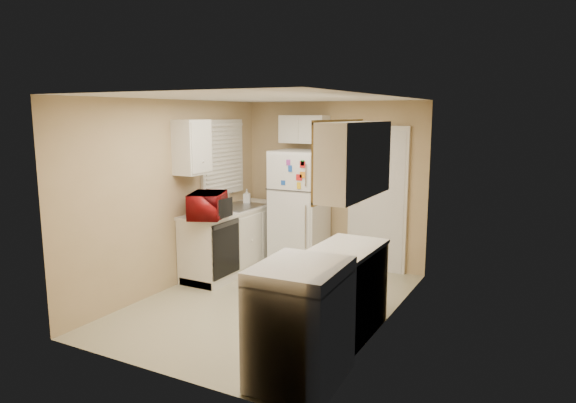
% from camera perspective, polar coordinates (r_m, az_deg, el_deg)
% --- Properties ---
extents(floor, '(3.80, 3.80, 0.00)m').
position_cam_1_polar(floor, '(6.23, -2.21, -11.17)').
color(floor, beige).
rests_on(floor, ground).
extents(ceiling, '(3.80, 3.80, 0.00)m').
position_cam_1_polar(ceiling, '(5.83, -2.37, 11.46)').
color(ceiling, white).
rests_on(ceiling, floor).
extents(wall_left, '(3.80, 3.80, 0.00)m').
position_cam_1_polar(wall_left, '(6.72, -12.63, 0.74)').
color(wall_left, tan).
rests_on(wall_left, floor).
extents(wall_right, '(3.80, 3.80, 0.00)m').
position_cam_1_polar(wall_right, '(5.35, 10.75, -1.47)').
color(wall_right, tan).
rests_on(wall_right, floor).
extents(wall_back, '(2.80, 2.80, 0.00)m').
position_cam_1_polar(wall_back, '(7.59, 5.00, 1.95)').
color(wall_back, tan).
rests_on(wall_back, floor).
extents(wall_front, '(2.80, 2.80, 0.00)m').
position_cam_1_polar(wall_front, '(4.42, -14.91, -4.01)').
color(wall_front, tan).
rests_on(wall_front, floor).
extents(left_counter, '(0.60, 1.80, 0.90)m').
position_cam_1_polar(left_counter, '(7.39, -6.08, -4.21)').
color(left_counter, silver).
rests_on(left_counter, floor).
extents(dishwasher, '(0.03, 0.58, 0.72)m').
position_cam_1_polar(dishwasher, '(6.74, -6.91, -5.24)').
color(dishwasher, black).
rests_on(dishwasher, floor).
extents(sink, '(0.54, 0.74, 0.16)m').
position_cam_1_polar(sink, '(7.42, -5.49, -0.89)').
color(sink, gray).
rests_on(sink, left_counter).
extents(microwave, '(0.68, 0.55, 0.40)m').
position_cam_1_polar(microwave, '(6.64, -8.92, -0.57)').
color(microwave, maroon).
rests_on(microwave, left_counter).
extents(soap_bottle, '(0.13, 0.13, 0.22)m').
position_cam_1_polar(soap_bottle, '(7.67, -4.60, 0.52)').
color(soap_bottle, silver).
rests_on(soap_bottle, left_counter).
extents(window_blinds, '(0.10, 0.98, 1.08)m').
position_cam_1_polar(window_blinds, '(7.47, -7.24, 4.87)').
color(window_blinds, silver).
rests_on(window_blinds, wall_left).
extents(upper_cabinet_left, '(0.30, 0.45, 0.70)m').
position_cam_1_polar(upper_cabinet_left, '(6.73, -10.62, 5.96)').
color(upper_cabinet_left, silver).
rests_on(upper_cabinet_left, wall_left).
extents(refrigerator, '(0.72, 0.70, 1.71)m').
position_cam_1_polar(refrigerator, '(7.43, 1.29, -0.89)').
color(refrigerator, silver).
rests_on(refrigerator, floor).
extents(cabinet_over_fridge, '(0.70, 0.30, 0.40)m').
position_cam_1_polar(cabinet_over_fridge, '(7.56, 1.82, 8.03)').
color(cabinet_over_fridge, silver).
rests_on(cabinet_over_fridge, wall_back).
extents(interior_door, '(0.86, 0.06, 2.08)m').
position_cam_1_polar(interior_door, '(7.34, 9.88, 0.15)').
color(interior_door, silver).
rests_on(interior_door, floor).
extents(right_counter, '(0.60, 2.00, 0.90)m').
position_cam_1_polar(right_counter, '(4.94, 4.21, -11.35)').
color(right_counter, silver).
rests_on(right_counter, floor).
extents(stove, '(0.73, 0.88, 1.03)m').
position_cam_1_polar(stove, '(4.37, 1.40, -13.32)').
color(stove, silver).
rests_on(stove, floor).
extents(upper_cabinet_right, '(0.30, 1.20, 0.70)m').
position_cam_1_polar(upper_cabinet_right, '(4.85, 7.48, 4.63)').
color(upper_cabinet_right, silver).
rests_on(upper_cabinet_right, wall_right).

